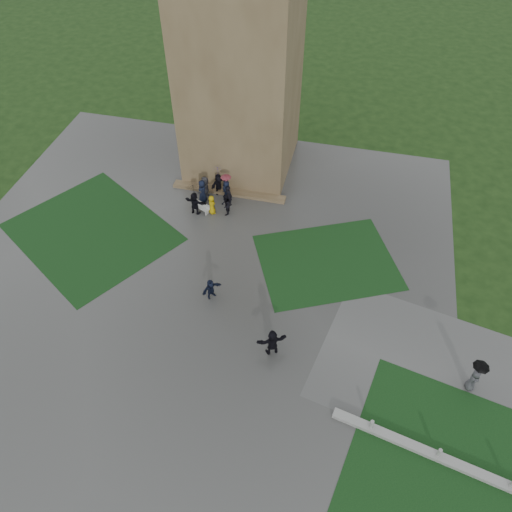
% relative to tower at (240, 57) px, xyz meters
% --- Properties ---
extents(ground, '(120.00, 120.00, 0.00)m').
position_rel_tower_xyz_m(ground, '(0.00, -15.00, -9.00)').
color(ground, black).
extents(plaza, '(34.00, 34.00, 0.02)m').
position_rel_tower_xyz_m(plaza, '(0.00, -13.00, -8.99)').
color(plaza, '#3B3B38').
rests_on(plaza, ground).
extents(lawn_inset_left, '(14.10, 13.46, 0.01)m').
position_rel_tower_xyz_m(lawn_inset_left, '(-8.50, -11.00, -8.97)').
color(lawn_inset_left, black).
rests_on(lawn_inset_left, plaza).
extents(lawn_inset_right, '(11.12, 10.15, 0.01)m').
position_rel_tower_xyz_m(lawn_inset_right, '(8.50, -10.00, -8.97)').
color(lawn_inset_right, black).
rests_on(lawn_inset_right, plaza).
extents(tower, '(8.00, 8.00, 18.00)m').
position_rel_tower_xyz_m(tower, '(0.00, 0.00, 0.00)').
color(tower, brown).
rests_on(tower, ground).
extents(tower_plinth, '(9.00, 0.80, 0.22)m').
position_rel_tower_xyz_m(tower_plinth, '(0.00, -4.40, -8.87)').
color(tower_plinth, brown).
rests_on(tower_plinth, plaza).
extents(bench, '(1.37, 0.88, 0.76)m').
position_rel_tower_xyz_m(bench, '(-1.40, -6.95, -8.59)').
color(bench, beige).
rests_on(bench, plaza).
extents(visitor_cluster, '(3.46, 4.03, 2.63)m').
position_rel_tower_xyz_m(visitor_cluster, '(-1.04, -5.87, -7.85)').
color(visitor_cluster, black).
rests_on(visitor_cluster, plaza).
extents(pedestrian_mid, '(1.26, 1.41, 1.51)m').
position_rel_tower_xyz_m(pedestrian_mid, '(1.68, -14.70, -8.23)').
color(pedestrian_mid, black).
rests_on(pedestrian_mid, plaza).
extents(pedestrian_near, '(1.88, 1.40, 1.93)m').
position_rel_tower_xyz_m(pedestrian_near, '(6.33, -17.87, -8.02)').
color(pedestrian_near, black).
rests_on(pedestrian_near, plaza).
extents(pedestrian_path, '(0.84, 0.84, 2.39)m').
position_rel_tower_xyz_m(pedestrian_path, '(17.41, -17.62, -7.66)').
color(pedestrian_path, '#434247').
rests_on(pedestrian_path, path).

